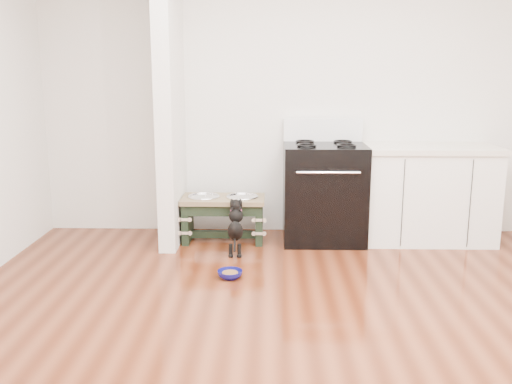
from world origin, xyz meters
name	(u,v)px	position (x,y,z in m)	size (l,w,h in m)	color
ground	(313,346)	(0.00, 0.00, 0.00)	(5.00, 5.00, 0.00)	#491C0D
room_shell	(319,67)	(0.00, 0.00, 1.62)	(5.00, 5.00, 5.00)	silver
partition_wall	(170,98)	(-1.18, 2.10, 1.35)	(0.15, 0.80, 2.70)	silver
oven_range	(324,191)	(0.25, 2.16, 0.48)	(0.76, 0.69, 1.14)	black
cabinet_run	(427,194)	(1.23, 2.18, 0.45)	(1.24, 0.64, 0.91)	white
dog_feeder	(223,210)	(-0.70, 2.09, 0.30)	(0.78, 0.42, 0.44)	black
puppy	(236,225)	(-0.56, 1.73, 0.26)	(0.14, 0.40, 0.48)	black
floor_bowl	(230,274)	(-0.57, 1.10, 0.03)	(0.26, 0.26, 0.06)	#0E0E62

